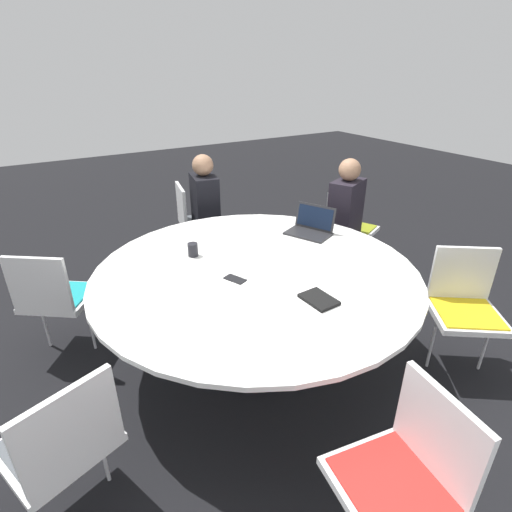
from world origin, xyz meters
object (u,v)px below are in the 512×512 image
Objects in this scene: coffee_cup at (193,250)px; cell_phone at (235,279)px; laptop at (311,227)px; spiral_notebook at (319,299)px; chair_1 at (195,217)px; person_1 at (207,206)px; chair_2 at (54,294)px; person_0 at (347,212)px; chair_0 at (347,222)px; chair_4 at (406,470)px; chair_3 at (62,440)px; chair_5 at (465,301)px.

coffee_cup is 0.61× the size of cell_phone.
laptop reaches higher than coffee_cup.
spiral_notebook reaches higher than cell_phone.
person_1 is at bearing 19.06° from chair_1.
coffee_cup is at bearing -11.62° from chair_1.
cell_phone is (0.47, 1.75, 0.23)m from chair_1.
person_1 is (-1.50, -0.66, 0.19)m from chair_2.
person_1 is at bearing -63.34° from person_0.
cell_phone is at bearing -91.81° from laptop.
chair_0 is 2.11× the size of laptop.
person_1 is at bearing -53.09° from chair_0.
chair_2 reaches higher than spiral_notebook.
chair_1 and chair_4 have the same top height.
chair_3 is 1.00× the size of chair_4.
cell_phone is at bearing 7.95° from chair_5.
chair_3 is at bearing 23.94° from cell_phone.
chair_5 is at bearing -55.59° from chair_4.
chair_2 is 2.85m from chair_5.
chair_4 is at bearing 91.00° from cell_phone.
chair_2 is at bearing -54.59° from person_1.
chair_1 is at bearing -60.50° from chair_0.
coffee_cup is (0.98, -0.10, -0.00)m from laptop.
person_1 is (-1.63, -2.00, 0.19)m from chair_3.
person_0 reaches higher than coffee_cup.
spiral_notebook is (1.09, -0.26, 0.23)m from chair_5.
chair_2 is 0.71× the size of person_1.
chair_1 is at bearing 173.37° from laptop.
chair_0 is 5.54× the size of cell_phone.
chair_4 is 0.71× the size of person_0.
chair_4 is at bearing -50.60° from laptop.
person_1 is 2.96× the size of laptop.
chair_1 is 9.02× the size of coffee_cup.
laptop is at bearing 22.30° from chair_2.
laptop reaches higher than chair_3.
chair_3 reaches higher than spiral_notebook.
chair_3 is 1.44m from chair_4.
chair_1 is at bearing -33.99° from chair_5.
chair_5 is at bearing 33.19° from person_1.
person_1 is (1.05, -0.86, 0.00)m from person_0.
chair_2 is at bearing -46.49° from chair_1.
person_0 reaches higher than cell_phone.
chair_4 is 1.50m from chair_5.
chair_2 is at bearing 2.47° from chair_5.
chair_3 reaches higher than cell_phone.
chair_4 is 5.54× the size of cell_phone.
chair_3 is 2.91m from person_0.
chair_2 is 2.11× the size of laptop.
coffee_cup is (1.47, -1.19, 0.27)m from chair_5.
chair_3 is (0.13, 1.34, 0.00)m from chair_2.
chair_4 is (-1.02, 2.21, 0.00)m from chair_2.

